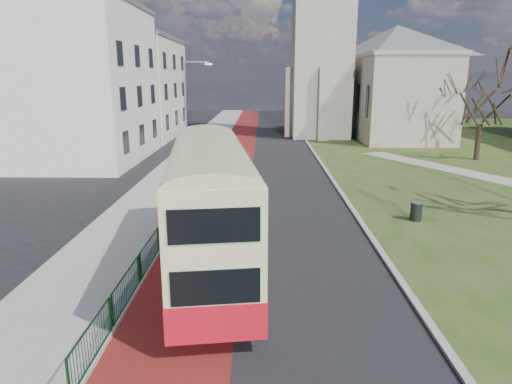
{
  "coord_description": "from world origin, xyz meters",
  "views": [
    {
      "loc": [
        1.26,
        -16.53,
        7.0
      ],
      "look_at": [
        0.98,
        3.13,
        2.0
      ],
      "focal_mm": 32.0,
      "sensor_mm": 36.0,
      "label": 1
    }
  ],
  "objects_px": {
    "streetlamp": "(188,109)",
    "litter_bin": "(416,211)",
    "bus": "(210,202)",
    "winter_tree_far": "(484,95)"
  },
  "relations": [
    {
      "from": "winter_tree_far",
      "to": "litter_bin",
      "type": "relative_size",
      "value": 8.09
    },
    {
      "from": "streetlamp",
      "to": "winter_tree_far",
      "type": "bearing_deg",
      "value": 10.42
    },
    {
      "from": "streetlamp",
      "to": "litter_bin",
      "type": "xyz_separation_m",
      "value": [
        13.24,
        -12.79,
        -4.07
      ]
    },
    {
      "from": "winter_tree_far",
      "to": "litter_bin",
      "type": "distance_m",
      "value": 20.88
    },
    {
      "from": "streetlamp",
      "to": "bus",
      "type": "height_order",
      "value": "streetlamp"
    },
    {
      "from": "streetlamp",
      "to": "litter_bin",
      "type": "height_order",
      "value": "streetlamp"
    },
    {
      "from": "bus",
      "to": "winter_tree_far",
      "type": "distance_m",
      "value": 31.03
    },
    {
      "from": "streetlamp",
      "to": "bus",
      "type": "bearing_deg",
      "value": -78.85
    },
    {
      "from": "litter_bin",
      "to": "winter_tree_far",
      "type": "bearing_deg",
      "value": 57.99
    },
    {
      "from": "streetlamp",
      "to": "bus",
      "type": "xyz_separation_m",
      "value": [
        3.73,
        -18.91,
        -1.94
      ]
    }
  ]
}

